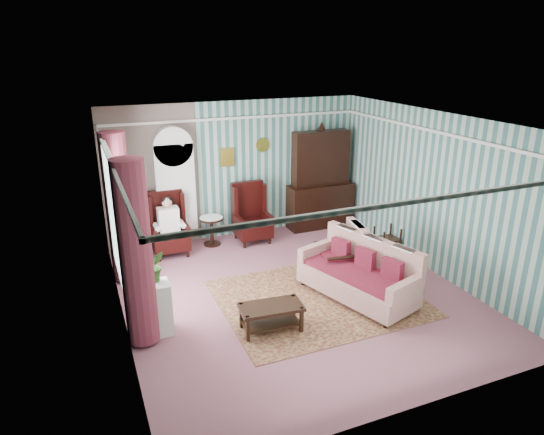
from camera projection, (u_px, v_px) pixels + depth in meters
name	position (u px, v px, depth m)	size (l,w,h in m)	color
floor	(294.00, 294.00, 8.19)	(6.00, 6.00, 0.00)	#8D5258
room_shell	(255.00, 181.00, 7.44)	(5.53, 6.02, 2.91)	#36635F
bookcase	(176.00, 194.00, 9.80)	(0.80, 0.28, 2.24)	white
dresser_hutch	(321.00, 177.00, 10.84)	(1.50, 0.56, 2.36)	black
wingback_left	(169.00, 225.00, 9.54)	(0.76, 0.80, 1.25)	black
wingback_right	(252.00, 214.00, 10.17)	(0.76, 0.80, 1.25)	black
seated_woman	(169.00, 226.00, 9.55)	(0.44, 0.40, 1.18)	beige
round_side_table	(212.00, 231.00, 10.10)	(0.50, 0.50, 0.60)	black
nest_table	(387.00, 239.00, 9.77)	(0.45, 0.38, 0.54)	black
plant_stand	(152.00, 310.00, 6.94)	(0.55, 0.35, 0.80)	white
rug	(318.00, 298.00, 8.04)	(3.20, 2.60, 0.01)	#45171D
sofa	(358.00, 269.00, 7.90)	(2.00, 1.00, 1.05)	#B4A48B
floral_armchair	(339.00, 252.00, 8.53)	(0.85, 0.74, 1.08)	beige
coffee_table	(271.00, 318.00, 7.10)	(0.92, 0.47, 0.41)	black
potted_plant_a	(142.00, 276.00, 6.60)	(0.37, 0.32, 0.41)	#1D4B17
potted_plant_b	(156.00, 266.00, 6.84)	(0.25, 0.20, 0.45)	#234B17
potted_plant_c	(138.00, 272.00, 6.69)	(0.24, 0.24, 0.43)	#1E4C17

